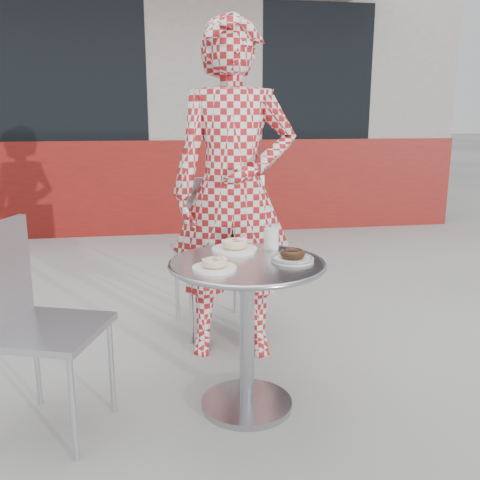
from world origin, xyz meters
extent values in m
plane|color=#A9A6A1|center=(0.00, 0.00, 0.00)|extent=(60.00, 60.00, 0.00)
cube|color=gray|center=(0.00, 5.60, 1.50)|extent=(6.00, 4.00, 3.00)
cube|color=maroon|center=(0.00, 3.68, 0.50)|extent=(6.02, 0.20, 1.00)
cube|color=black|center=(-1.20, 3.61, 1.70)|extent=(1.60, 0.04, 1.40)
cube|color=black|center=(1.40, 3.61, 1.70)|extent=(1.20, 0.04, 1.40)
cylinder|color=#B3B3B8|center=(-0.01, 0.00, 0.01)|extent=(0.40, 0.40, 0.03)
cylinder|color=#B3B3B8|center=(-0.01, 0.00, 0.34)|extent=(0.06, 0.06, 0.64)
cylinder|color=#B3B3B8|center=(-0.01, 0.00, 0.66)|extent=(0.64, 0.64, 0.02)
torus|color=#B3B3B8|center=(-0.01, 0.00, 0.66)|extent=(0.66, 0.66, 0.02)
cube|color=#B2B4BA|center=(-0.04, 0.93, 0.48)|extent=(0.51, 0.51, 0.03)
cube|color=#B2B4BA|center=(-0.01, 0.72, 0.72)|extent=(0.45, 0.10, 0.45)
cube|color=#B2B4BA|center=(-0.82, -0.04, 0.44)|extent=(0.52, 0.52, 0.03)
imported|color=maroon|center=(0.02, 0.61, 0.88)|extent=(0.69, 0.50, 1.75)
cylinder|color=white|center=(-0.04, 0.19, 0.68)|extent=(0.21, 0.21, 0.01)
torus|color=tan|center=(-0.04, 0.19, 0.70)|extent=(0.12, 0.12, 0.04)
sphere|color=#B77A3F|center=(0.01, 0.24, 0.70)|extent=(0.04, 0.04, 0.04)
cylinder|color=white|center=(-0.16, -0.09, 0.68)|extent=(0.18, 0.18, 0.01)
torus|color=tan|center=(-0.16, -0.09, 0.70)|extent=(0.10, 0.10, 0.03)
sphere|color=#B77A3F|center=(-0.12, -0.05, 0.70)|extent=(0.04, 0.04, 0.04)
cylinder|color=white|center=(0.18, -0.01, 0.68)|extent=(0.18, 0.18, 0.01)
torus|color=black|center=(0.18, -0.01, 0.70)|extent=(0.11, 0.11, 0.04)
torus|color=black|center=(0.18, -0.01, 0.68)|extent=(0.18, 0.18, 0.02)
cylinder|color=white|center=(0.14, 0.20, 0.72)|extent=(0.06, 0.06, 0.09)
cylinder|color=white|center=(0.14, 0.20, 0.73)|extent=(0.07, 0.07, 0.11)
camera|label=1|loc=(-0.40, -2.11, 1.28)|focal=40.00mm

